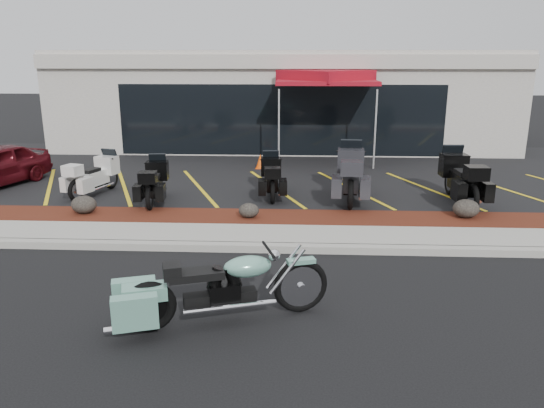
# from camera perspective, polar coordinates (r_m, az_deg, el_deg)

# --- Properties ---
(ground) EXTENTS (90.00, 90.00, 0.00)m
(ground) POSITION_cam_1_polar(r_m,az_deg,el_deg) (9.94, -1.12, -6.93)
(ground) COLOR black
(ground) RESTS_ON ground
(curb) EXTENTS (24.00, 0.25, 0.15)m
(curb) POSITION_cam_1_polar(r_m,az_deg,el_deg) (10.75, -0.80, -4.71)
(curb) COLOR gray
(curb) RESTS_ON ground
(sidewalk) EXTENTS (24.00, 1.20, 0.15)m
(sidewalk) POSITION_cam_1_polar(r_m,az_deg,el_deg) (11.40, -0.58, -3.48)
(sidewalk) COLOR gray
(sidewalk) RESTS_ON ground
(mulch_bed) EXTENTS (24.00, 1.20, 0.16)m
(mulch_bed) POSITION_cam_1_polar(r_m,az_deg,el_deg) (12.54, -0.26, -1.66)
(mulch_bed) COLOR black
(mulch_bed) RESTS_ON ground
(upper_lot) EXTENTS (26.00, 9.60, 0.15)m
(upper_lot) POSITION_cam_1_polar(r_m,az_deg,el_deg) (17.76, 0.67, 3.54)
(upper_lot) COLOR black
(upper_lot) RESTS_ON ground
(dealership_building) EXTENTS (18.00, 8.16, 4.00)m
(dealership_building) POSITION_cam_1_polar(r_m,az_deg,el_deg) (23.69, 1.27, 11.33)
(dealership_building) COLOR #A29B92
(dealership_building) RESTS_ON ground
(boulder_left) EXTENTS (0.60, 0.50, 0.43)m
(boulder_left) POSITION_cam_1_polar(r_m,az_deg,el_deg) (13.47, -19.58, -0.05)
(boulder_left) COLOR black
(boulder_left) RESTS_ON mulch_bed
(boulder_mid) EXTENTS (0.48, 0.40, 0.34)m
(boulder_mid) POSITION_cam_1_polar(r_m,az_deg,el_deg) (12.38, -2.51, -0.69)
(boulder_mid) COLOR black
(boulder_mid) RESTS_ON mulch_bed
(boulder_right) EXTENTS (0.61, 0.51, 0.43)m
(boulder_right) POSITION_cam_1_polar(r_m,az_deg,el_deg) (13.16, 20.16, -0.46)
(boulder_right) COLOR black
(boulder_right) RESTS_ON mulch_bed
(hero_cruiser) EXTENTS (3.29, 1.74, 1.13)m
(hero_cruiser) POSITION_cam_1_polar(r_m,az_deg,el_deg) (8.13, 3.11, -7.99)
(hero_cruiser) COLOR #669F8C
(hero_cruiser) RESTS_ON ground
(touring_white) EXTENTS (1.32, 2.12, 1.15)m
(touring_white) POSITION_cam_1_polar(r_m,az_deg,el_deg) (15.68, -17.03, 3.64)
(touring_white) COLOR white
(touring_white) RESTS_ON upper_lot
(touring_black_front) EXTENTS (0.94, 2.05, 1.15)m
(touring_black_front) POSITION_cam_1_polar(r_m,az_deg,el_deg) (14.61, -12.13, 3.13)
(touring_black_front) COLOR black
(touring_black_front) RESTS_ON upper_lot
(touring_black_mid) EXTENTS (0.90, 2.01, 1.14)m
(touring_black_mid) POSITION_cam_1_polar(r_m,az_deg,el_deg) (14.84, -0.13, 3.64)
(touring_black_mid) COLOR black
(touring_black_mid) RESTS_ON upper_lot
(touring_grey) EXTENTS (1.17, 2.59, 1.47)m
(touring_grey) POSITION_cam_1_polar(r_m,az_deg,el_deg) (14.83, 8.42, 4.12)
(touring_grey) COLOR #2D2C31
(touring_grey) RESTS_ON upper_lot
(touring_black_rear) EXTENTS (0.99, 2.40, 1.38)m
(touring_black_rear) POSITION_cam_1_polar(r_m,az_deg,el_deg) (15.11, 18.73, 3.49)
(touring_black_rear) COLOR black
(touring_black_rear) RESTS_ON upper_lot
(traffic_cone) EXTENTS (0.33, 0.33, 0.47)m
(traffic_cone) POSITION_cam_1_polar(r_m,az_deg,el_deg) (17.85, -1.26, 4.62)
(traffic_cone) COLOR #F04C08
(traffic_cone) RESTS_ON upper_lot
(popup_canopy) EXTENTS (4.04, 4.04, 3.17)m
(popup_canopy) POSITION_cam_1_polar(r_m,az_deg,el_deg) (19.22, 5.81, 13.30)
(popup_canopy) COLOR silver
(popup_canopy) RESTS_ON upper_lot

